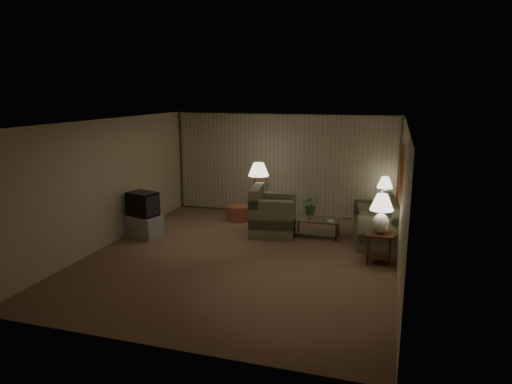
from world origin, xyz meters
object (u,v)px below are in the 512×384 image
side_table_near (379,242)px  table_lamp_near (381,210)px  sofa (375,224)px  ottoman (238,213)px  tv_cabinet (144,226)px  floor_lamp (259,193)px  side_table_far (383,212)px  table_lamp_far (385,188)px  coffee_table (317,225)px  vase (311,216)px  armchair (273,216)px  crt_tv (143,204)px

side_table_near → table_lamp_near: size_ratio=0.78×
sofa → ottoman: 3.49m
tv_cabinet → table_lamp_near: bearing=14.9°
tv_cabinet → floor_lamp: size_ratio=0.58×
sofa → table_lamp_near: (0.15, -1.35, 0.67)m
side_table_far → table_lamp_near: (0.00, -2.46, 0.66)m
side_table_far → tv_cabinet: bearing=-155.6°
side_table_near → table_lamp_far: table_lamp_far is taller
coffee_table → ottoman: size_ratio=1.83×
sofa → table_lamp_near: 1.52m
sofa → table_lamp_far: bearing=164.4°
side_table_far → vase: 1.99m
side_table_far → floor_lamp: (-2.98, -0.65, 0.42)m
armchair → table_lamp_far: 2.81m
tv_cabinet → vase: bearing=33.5°
table_lamp_near → tv_cabinet: 5.26m
ottoman → coffee_table: bearing=-19.0°
side_table_far → floor_lamp: floor_lamp is taller
ottoman → side_table_far: bearing=7.4°
table_lamp_far → ottoman: (-3.58, -0.47, -0.79)m
table_lamp_far → coffee_table: 2.00m
tv_cabinet → ottoman: size_ratio=1.54×
table_lamp_far → coffee_table: bearing=-139.5°
crt_tv → floor_lamp: (2.22, 1.71, 0.04)m
table_lamp_near → floor_lamp: (-2.98, 1.81, -0.24)m
table_lamp_near → tv_cabinet: size_ratio=0.85×
side_table_far → table_lamp_near: bearing=-90.0°
side_table_near → ottoman: 4.10m
crt_tv → table_lamp_near: bearing=14.9°
side_table_near → table_lamp_near: (-0.00, -0.00, 0.65)m
side_table_far → crt_tv: crt_tv is taller
armchair → ottoman: armchair is taller
coffee_table → vase: size_ratio=7.54×
side_table_far → floor_lamp: 3.08m
table_lamp_near → floor_lamp: floor_lamp is taller
armchair → ottoman: size_ratio=2.26×
side_table_near → tv_cabinet: bearing=178.8°
crt_tv → vase: crt_tv is taller
tv_cabinet → crt_tv: (0.00, 0.00, 0.52)m
coffee_table → crt_tv: (-3.78, -1.14, 0.49)m
coffee_table → crt_tv: 3.98m
sofa → tv_cabinet: 5.20m
side_table_far → ottoman: 3.61m
side_table_near → floor_lamp: size_ratio=0.39×
table_lamp_near → tv_cabinet: (-5.20, 0.11, -0.80)m
coffee_table → tv_cabinet: (-3.78, -1.14, -0.03)m
table_lamp_far → tv_cabinet: table_lamp_far is taller
table_lamp_near → armchair: bearing=154.5°
table_lamp_near → coffee_table: 2.05m
side_table_far → floor_lamp: bearing=-167.7°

